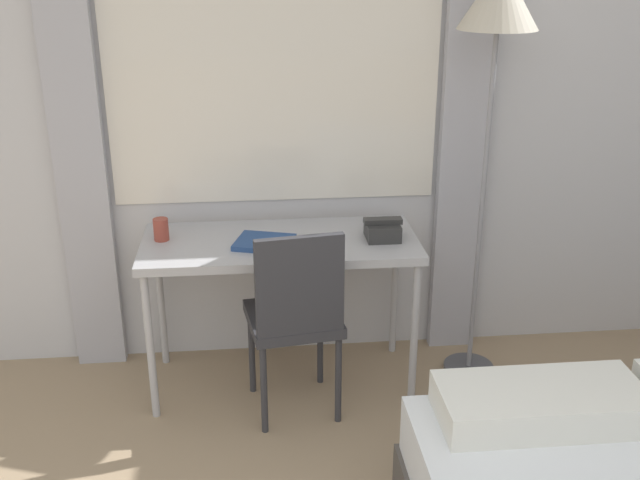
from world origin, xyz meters
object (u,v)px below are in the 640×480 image
desk (280,252)px  desk_chair (296,311)px  mug (161,229)px  book (264,242)px  standing_lamp (497,24)px  telephone (383,230)px

desk → desk_chair: size_ratio=1.38×
mug → book: bearing=-12.9°
mug → desk: bearing=-5.3°
desk_chair → standing_lamp: bearing=9.8°
desk_chair → mug: bearing=142.1°
desk → desk_chair: 0.34m
telephone → desk_chair: bearing=-148.6°
desk → telephone: size_ratio=7.23×
desk_chair → telephone: size_ratio=5.22×
desk → mug: mug is taller
desk_chair → standing_lamp: size_ratio=0.47×
desk → book: (-0.07, -0.06, 0.08)m
telephone → book: telephone is taller
desk → standing_lamp: standing_lamp is taller
desk → desk_chair: (0.05, -0.29, -0.17)m
telephone → book: bearing=-177.3°
desk → telephone: bearing=-3.7°
desk_chair → standing_lamp: (0.91, 0.29, 1.19)m
desk → telephone: 0.49m
standing_lamp → desk: bearing=-179.8°
standing_lamp → telephone: 1.04m
desk_chair → book: size_ratio=3.04×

